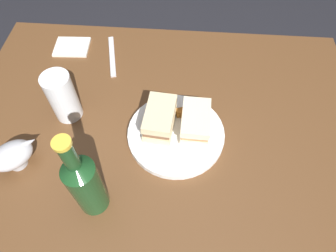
% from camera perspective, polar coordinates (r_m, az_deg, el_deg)
% --- Properties ---
extents(ground_plane, '(6.00, 6.00, 0.00)m').
position_cam_1_polar(ground_plane, '(1.46, -0.85, -16.45)').
color(ground_plane, black).
extents(dining_table, '(1.10, 0.83, 0.72)m').
position_cam_1_polar(dining_table, '(1.12, -1.08, -10.83)').
color(dining_table, brown).
rests_on(dining_table, ground).
extents(plate, '(0.25, 0.25, 0.02)m').
position_cam_1_polar(plate, '(0.78, 1.53, -1.54)').
color(plate, white).
rests_on(plate, dining_table).
extents(sandwich_half_left, '(0.07, 0.12, 0.05)m').
position_cam_1_polar(sandwich_half_left, '(0.76, 5.29, 0.86)').
color(sandwich_half_left, beige).
rests_on(sandwich_half_left, plate).
extents(sandwich_half_right, '(0.08, 0.13, 0.06)m').
position_cam_1_polar(sandwich_half_right, '(0.76, -1.84, 1.65)').
color(sandwich_half_right, beige).
rests_on(sandwich_half_right, plate).
extents(potato_wedge_front, '(0.04, 0.04, 0.02)m').
position_cam_1_polar(potato_wedge_front, '(0.79, 3.42, 2.04)').
color(potato_wedge_front, '#AD702D').
rests_on(potato_wedge_front, plate).
extents(potato_wedge_middle, '(0.02, 0.05, 0.01)m').
position_cam_1_polar(potato_wedge_middle, '(0.81, -0.75, 3.79)').
color(potato_wedge_middle, '#AD702D').
rests_on(potato_wedge_middle, plate).
extents(potato_wedge_back, '(0.05, 0.03, 0.02)m').
position_cam_1_polar(potato_wedge_back, '(0.80, 3.03, 2.73)').
color(potato_wedge_back, '#AD702D').
rests_on(potato_wedge_back, plate).
extents(potato_wedge_left_edge, '(0.03, 0.04, 0.02)m').
position_cam_1_polar(potato_wedge_left_edge, '(0.79, 4.43, 1.64)').
color(potato_wedge_left_edge, gold).
rests_on(potato_wedge_left_edge, plate).
extents(potato_wedge_right_edge, '(0.05, 0.04, 0.02)m').
position_cam_1_polar(potato_wedge_right_edge, '(0.81, -2.08, 3.49)').
color(potato_wedge_right_edge, '#B77F33').
rests_on(potato_wedge_right_edge, plate).
extents(pint_glass, '(0.07, 0.07, 0.14)m').
position_cam_1_polar(pint_glass, '(0.83, -19.33, 4.85)').
color(pint_glass, white).
rests_on(pint_glass, dining_table).
extents(gravy_boat, '(0.12, 0.12, 0.07)m').
position_cam_1_polar(gravy_boat, '(0.80, -27.60, -4.96)').
color(gravy_boat, '#B7B7BC').
rests_on(gravy_boat, dining_table).
extents(cider_bottle, '(0.07, 0.07, 0.27)m').
position_cam_1_polar(cider_bottle, '(0.64, -15.62, -10.53)').
color(cider_bottle, '#19421E').
rests_on(cider_bottle, dining_table).
extents(napkin, '(0.11, 0.10, 0.01)m').
position_cam_1_polar(napkin, '(1.06, -17.89, 14.21)').
color(napkin, silver).
rests_on(napkin, dining_table).
extents(fork, '(0.06, 0.18, 0.01)m').
position_cam_1_polar(fork, '(1.00, -10.63, 13.02)').
color(fork, silver).
rests_on(fork, dining_table).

